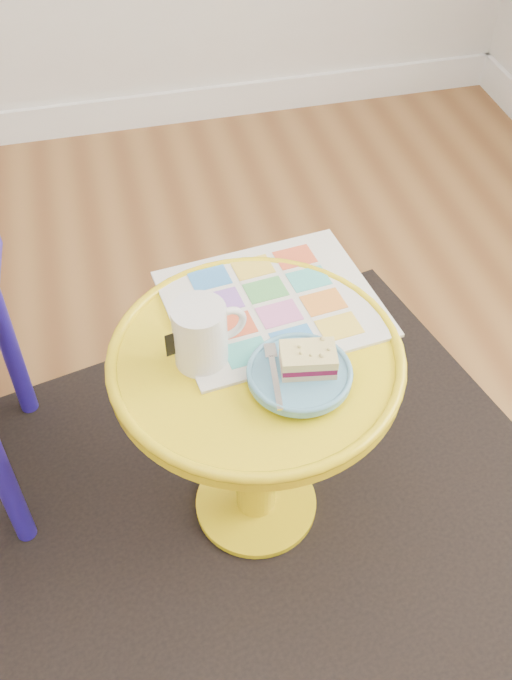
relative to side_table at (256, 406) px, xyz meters
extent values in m
cube|color=black|center=(0.00, 0.00, -0.35)|extent=(1.51, 1.36, 0.01)
cylinder|color=yellow|center=(0.00, 0.00, -0.34)|extent=(0.26, 0.26, 0.02)
cylinder|color=yellow|center=(0.00, 0.00, -0.11)|extent=(0.08, 0.08, 0.44)
cylinder|color=yellow|center=(0.00, 0.00, 0.12)|extent=(0.51, 0.51, 0.03)
cylinder|color=#24189D|center=(-0.49, 0.05, -0.12)|extent=(0.04, 0.04, 0.46)
cylinder|color=#24189D|center=(-0.47, 0.40, -0.12)|extent=(0.04, 0.04, 0.46)
cube|color=silver|center=(0.06, 0.12, 0.14)|extent=(0.41, 0.36, 0.01)
cylinder|color=silver|center=(-0.09, 0.01, 0.20)|extent=(0.09, 0.09, 0.12)
torus|color=silver|center=(-0.04, 0.02, 0.20)|extent=(0.07, 0.03, 0.07)
cylinder|color=#D1B78C|center=(-0.09, 0.01, 0.25)|extent=(0.08, 0.08, 0.01)
cylinder|color=#5695B7|center=(0.06, -0.07, 0.15)|extent=(0.07, 0.07, 0.01)
cylinder|color=#5695B7|center=(0.06, -0.07, 0.16)|extent=(0.17, 0.17, 0.01)
cube|color=#D3BC8C|center=(0.07, -0.07, 0.17)|extent=(0.10, 0.07, 0.01)
cube|color=maroon|center=(0.07, -0.07, 0.18)|extent=(0.10, 0.07, 0.01)
cube|color=#EADB8C|center=(0.07, -0.07, 0.20)|extent=(0.10, 0.08, 0.02)
cube|color=silver|center=(0.01, -0.09, 0.17)|extent=(0.03, 0.12, 0.00)
cube|color=silver|center=(0.02, -0.02, 0.17)|extent=(0.02, 0.03, 0.00)
camera|label=1|loc=(-0.21, -0.86, 1.10)|focal=40.00mm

